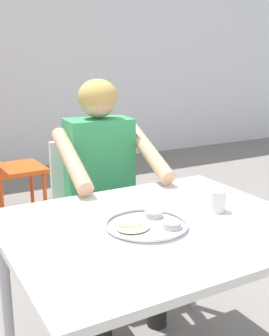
{
  "coord_description": "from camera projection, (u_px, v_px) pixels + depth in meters",
  "views": [
    {
      "loc": [
        -0.69,
        -1.18,
        1.32
      ],
      "look_at": [
        0.14,
        0.3,
        0.88
      ],
      "focal_mm": 44.88,
      "sensor_mm": 36.0,
      "label": 1
    }
  ],
  "objects": [
    {
      "name": "thali_tray",
      "position": [
        147.0,
        224.0,
        1.53
      ],
      "size": [
        0.31,
        0.31,
        0.03
      ],
      "color": "#B7BABF",
      "rests_on": "table_foreground"
    },
    {
      "name": "chair_red_right",
      "position": [
        5.0,
        162.0,
        3.4
      ],
      "size": [
        0.45,
        0.45,
        0.86
      ],
      "color": "#EA5017",
      "rests_on": "ground"
    },
    {
      "name": "diner_foreground",
      "position": [
        105.0,
        176.0,
        2.18
      ],
      "size": [
        0.52,
        0.57,
        1.22
      ],
      "color": "black",
      "rests_on": "ground"
    },
    {
      "name": "table_foreground",
      "position": [
        156.0,
        241.0,
        1.58
      ],
      "size": [
        1.1,
        0.9,
        0.73
      ],
      "color": "silver",
      "rests_on": "ground"
    },
    {
      "name": "chair_foreground",
      "position": [
        92.0,
        204.0,
        2.42
      ],
      "size": [
        0.46,
        0.42,
        0.87
      ],
      "color": "silver",
      "rests_on": "ground"
    },
    {
      "name": "drinking_cup",
      "position": [
        217.0,
        200.0,
        1.67
      ],
      "size": [
        0.07,
        0.07,
        0.09
      ],
      "color": "silver",
      "rests_on": "table_foreground"
    }
  ]
}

